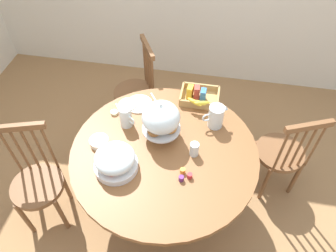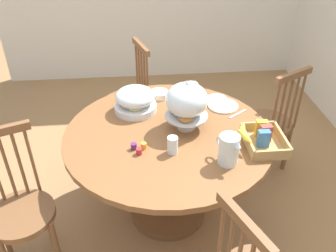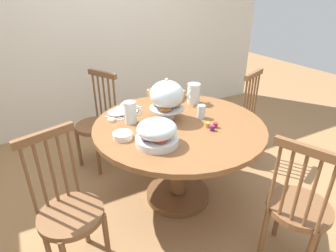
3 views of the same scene
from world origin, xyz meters
name	(u,v)px [view 3 (image 3 of 3)]	position (x,y,z in m)	size (l,w,h in m)	color
ground_plane	(178,194)	(0.00, 0.00, 0.00)	(10.00, 10.00, 0.00)	#997047
wall_back	(105,24)	(0.00, 1.83, 1.30)	(4.80, 0.06, 2.60)	silver
dining_table	(179,143)	(-0.01, -0.02, 0.56)	(1.36, 1.36, 0.74)	brown
windsor_chair_near_window	(298,209)	(0.32, -0.94, 0.45)	(0.43, 0.43, 0.97)	brown
windsor_chair_by_cabinet	(236,117)	(0.90, 0.32, 0.45)	(0.43, 0.43, 0.97)	brown
windsor_chair_facing_door	(98,125)	(-0.46, 0.85, 0.45)	(0.45, 0.45, 0.97)	brown
windsor_chair_far_side	(69,213)	(-0.96, -0.29, 0.45)	(0.42, 0.42, 0.97)	brown
pastry_stand_with_dome	(167,96)	(-0.06, 0.10, 0.94)	(0.28, 0.28, 0.34)	silver
fruit_platter_covered	(157,133)	(-0.31, -0.23, 0.83)	(0.30, 0.30, 0.18)	silver
orange_juice_pitcher	(130,113)	(-0.35, 0.17, 0.82)	(0.16, 0.12, 0.18)	silver
milk_pitcher	(194,94)	(0.32, 0.29, 0.82)	(0.19, 0.12, 0.19)	silver
cereal_basket	(166,93)	(0.17, 0.54, 0.78)	(0.32, 0.30, 0.12)	tan
china_plate_large	(125,111)	(-0.31, 0.41, 0.75)	(0.22, 0.22, 0.01)	white
china_plate_small	(117,113)	(-0.39, 0.38, 0.76)	(0.15, 0.15, 0.01)	white
cereal_bowl	(123,136)	(-0.49, -0.04, 0.76)	(0.14, 0.14, 0.04)	white
drinking_glass	(201,112)	(0.20, -0.02, 0.80)	(0.06, 0.06, 0.11)	silver
butter_dish	(111,120)	(-0.48, 0.27, 0.75)	(0.06, 0.06, 0.02)	beige
jam_jar_strawberry	(215,125)	(0.19, -0.22, 0.76)	(0.04, 0.04, 0.04)	#B7282D
jam_jar_apricot	(207,125)	(0.14, -0.19, 0.76)	(0.04, 0.04, 0.04)	orange
jam_jar_grape	(212,128)	(0.14, -0.25, 0.76)	(0.04, 0.04, 0.04)	#5B2366
table_knife	(115,117)	(-0.42, 0.33, 0.74)	(0.17, 0.01, 0.01)	silver
dinner_fork	(113,118)	(-0.45, 0.31, 0.74)	(0.17, 0.01, 0.01)	silver
soup_spoon	(134,106)	(-0.19, 0.48, 0.74)	(0.17, 0.01, 0.01)	silver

